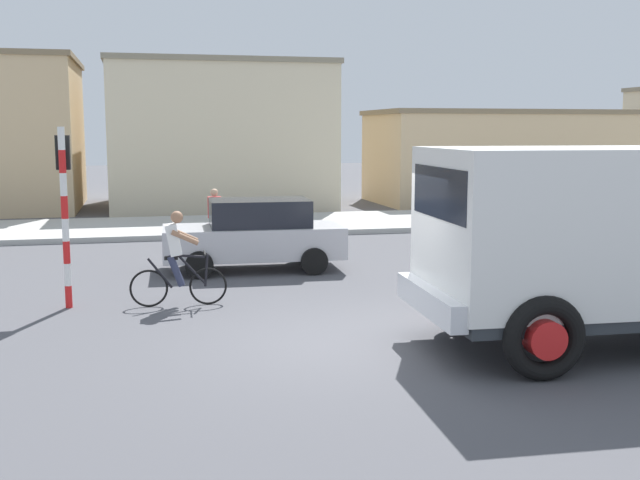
# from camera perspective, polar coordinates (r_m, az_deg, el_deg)

# --- Properties ---
(ground_plane) EXTENTS (120.00, 120.00, 0.00)m
(ground_plane) POSITION_cam_1_polar(r_m,az_deg,el_deg) (11.57, 2.05, -7.65)
(ground_plane) COLOR #4C4C51
(sidewalk_far) EXTENTS (80.00, 5.00, 0.16)m
(sidewalk_far) POSITION_cam_1_polar(r_m,az_deg,el_deg) (25.08, -6.39, 1.09)
(sidewalk_far) COLOR #ADADA8
(sidewalk_far) RESTS_ON ground
(truck_foreground) EXTENTS (5.54, 3.05, 2.90)m
(truck_foreground) POSITION_cam_1_polar(r_m,az_deg,el_deg) (11.81, 20.56, 0.43)
(truck_foreground) COLOR white
(truck_foreground) RESTS_ON ground
(cyclist) EXTENTS (1.73, 0.50, 1.72)m
(cyclist) POSITION_cam_1_polar(r_m,az_deg,el_deg) (14.02, -10.50, -1.36)
(cyclist) COLOR black
(cyclist) RESTS_ON ground
(traffic_light_pole) EXTENTS (0.24, 0.43, 3.20)m
(traffic_light_pole) POSITION_cam_1_polar(r_m,az_deg,el_deg) (14.30, -18.37, 3.40)
(traffic_light_pole) COLOR red
(traffic_light_pole) RESTS_ON ground
(car_red_near) EXTENTS (4.07, 2.01, 1.60)m
(car_red_near) POSITION_cam_1_polar(r_m,az_deg,el_deg) (17.42, -4.83, 0.44)
(car_red_near) COLOR #B7B7BC
(car_red_near) RESTS_ON ground
(pedestrian_near_kerb) EXTENTS (0.34, 0.22, 1.62)m
(pedestrian_near_kerb) POSITION_cam_1_polar(r_m,az_deg,el_deg) (20.42, -7.78, 1.61)
(pedestrian_near_kerb) COLOR #2D334C
(pedestrian_near_kerb) RESTS_ON ground
(building_mid_block) EXTENTS (8.76, 8.07, 5.80)m
(building_mid_block) POSITION_cam_1_polar(r_m,az_deg,el_deg) (32.59, -7.62, 7.67)
(building_mid_block) COLOR beige
(building_mid_block) RESTS_ON ground
(building_corner_right) EXTENTS (11.15, 5.47, 3.97)m
(building_corner_right) POSITION_cam_1_polar(r_m,az_deg,el_deg) (34.84, 13.08, 6.05)
(building_corner_right) COLOR #D1B284
(building_corner_right) RESTS_ON ground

